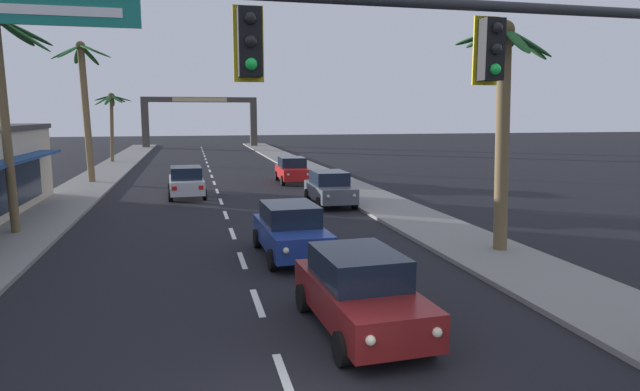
% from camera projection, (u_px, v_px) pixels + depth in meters
% --- Properties ---
extents(sidewalk_right, '(3.20, 110.00, 0.14)m').
position_uv_depth(sidewalk_right, '(372.00, 199.00, 28.71)').
color(sidewalk_right, gray).
rests_on(sidewalk_right, ground).
extents(sidewalk_left, '(3.20, 110.00, 0.14)m').
position_uv_depth(sidewalk_left, '(52.00, 211.00, 25.14)').
color(sidewalk_left, gray).
rests_on(sidewalk_left, ground).
extents(lane_markings, '(4.28, 88.71, 0.01)m').
position_uv_depth(lane_markings, '(231.00, 204.00, 27.37)').
color(lane_markings, silver).
rests_on(lane_markings, ground).
extents(traffic_signal_mast, '(11.10, 0.41, 6.72)m').
position_uv_depth(traffic_signal_mast, '(491.00, 88.00, 8.37)').
color(traffic_signal_mast, '#2D2D33').
rests_on(traffic_signal_mast, ground).
extents(sedan_lead_at_stop_bar, '(2.11, 4.51, 1.68)m').
position_uv_depth(sedan_lead_at_stop_bar, '(360.00, 291.00, 11.35)').
color(sedan_lead_at_stop_bar, maroon).
rests_on(sedan_lead_at_stop_bar, ground).
extents(sedan_third_in_queue, '(2.07, 4.50, 1.68)m').
position_uv_depth(sedan_third_in_queue, '(291.00, 230.00, 17.32)').
color(sedan_third_in_queue, navy).
rests_on(sedan_third_in_queue, ground).
extents(sedan_oncoming_far, '(2.09, 4.51, 1.68)m').
position_uv_depth(sedan_oncoming_far, '(186.00, 182.00, 29.68)').
color(sedan_oncoming_far, silver).
rests_on(sedan_oncoming_far, ground).
extents(sedan_parked_nearest_kerb, '(1.97, 4.46, 1.68)m').
position_uv_depth(sedan_parked_nearest_kerb, '(330.00, 188.00, 27.14)').
color(sedan_parked_nearest_kerb, '#4C515B').
rests_on(sedan_parked_nearest_kerb, ground).
extents(sedan_parked_mid_kerb, '(2.01, 4.48, 1.68)m').
position_uv_depth(sedan_parked_mid_kerb, '(292.00, 170.00, 35.99)').
color(sedan_parked_mid_kerb, red).
rests_on(sedan_parked_mid_kerb, ground).
extents(palm_left_third, '(3.65, 3.44, 9.04)m').
position_uv_depth(palm_left_third, '(84.00, 93.00, 34.61)').
color(palm_left_third, brown).
rests_on(palm_left_third, ground).
extents(palm_left_farthest, '(3.42, 3.17, 6.42)m').
position_uv_depth(palm_left_farthest, '(112.00, 112.00, 49.82)').
color(palm_left_farthest, brown).
rests_on(palm_left_farthest, ground).
extents(palm_right_second, '(2.97, 3.03, 7.37)m').
position_uv_depth(palm_right_second, '(503.00, 101.00, 17.04)').
color(palm_right_second, brown).
rests_on(palm_right_second, ground).
extents(town_gateway_arch, '(15.27, 0.90, 6.76)m').
position_uv_depth(town_gateway_arch, '(200.00, 115.00, 73.66)').
color(town_gateway_arch, '#423D38').
rests_on(town_gateway_arch, ground).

